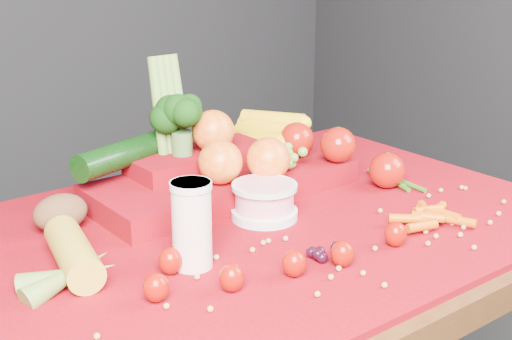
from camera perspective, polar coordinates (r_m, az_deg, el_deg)
table at (r=1.31m, az=0.54°, el=-8.30°), size 1.10×0.80×0.75m
red_cloth at (r=1.27m, az=0.56°, el=-4.24°), size 1.05×0.75×0.01m
milk_glass at (r=1.08m, az=-5.16°, el=-4.14°), size 0.06×0.06×0.14m
yogurt_bowl at (r=1.26m, az=0.68°, el=-2.41°), size 0.12×0.12×0.06m
strawberry_scatter at (r=1.06m, az=1.04°, el=-7.22°), size 0.44×0.18×0.05m
dark_grape_cluster at (r=1.13m, az=6.04°, el=-6.40°), size 0.06×0.05×0.03m
soybean_scatter at (r=1.13m, az=6.92°, el=-6.81°), size 0.84×0.24×0.01m
corn_ear at (r=1.08m, az=-14.68°, el=-7.65°), size 0.21×0.25×0.06m
potato at (r=1.26m, az=-15.38°, el=-3.32°), size 0.10×0.07×0.06m
baby_carrot_pile at (r=1.27m, az=14.23°, el=-3.73°), size 0.17×0.18×0.03m
green_bean_pile at (r=1.48m, az=11.13°, el=-0.76°), size 0.14×0.12×0.01m
produce_mound at (r=1.39m, az=-2.18°, el=0.62°), size 0.59×0.35×0.27m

